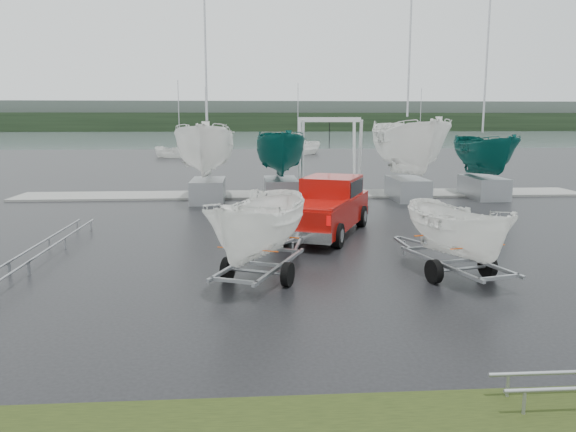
{
  "coord_description": "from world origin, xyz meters",
  "views": [
    {
      "loc": [
        -2.97,
        -16.7,
        4.04
      ],
      "look_at": [
        -1.81,
        -0.36,
        1.2
      ],
      "focal_mm": 35.0,
      "sensor_mm": 36.0,
      "label": 1
    }
  ],
  "objects_px": {
    "pickup_truck": "(327,205)",
    "trailer_hitched": "(259,172)",
    "trailer_parked": "(461,186)",
    "boat_hoist": "(329,145)"
  },
  "relations": [
    {
      "from": "trailer_hitched",
      "to": "trailer_parked",
      "type": "distance_m",
      "value": 5.05
    },
    {
      "from": "pickup_truck",
      "to": "boat_hoist",
      "type": "height_order",
      "value": "boat_hoist"
    },
    {
      "from": "trailer_hitched",
      "to": "trailer_parked",
      "type": "relative_size",
      "value": 1.16
    },
    {
      "from": "pickup_truck",
      "to": "trailer_parked",
      "type": "bearing_deg",
      "value": -44.42
    },
    {
      "from": "trailer_hitched",
      "to": "boat_hoist",
      "type": "distance_m",
      "value": 16.51
    },
    {
      "from": "pickup_truck",
      "to": "trailer_hitched",
      "type": "relative_size",
      "value": 1.22
    },
    {
      "from": "pickup_truck",
      "to": "trailer_hitched",
      "type": "bearing_deg",
      "value": -90.0
    },
    {
      "from": "trailer_hitched",
      "to": "trailer_parked",
      "type": "xyz_separation_m",
      "value": [
        5.03,
        -0.1,
        -0.36
      ]
    },
    {
      "from": "pickup_truck",
      "to": "boat_hoist",
      "type": "relative_size",
      "value": 1.51
    },
    {
      "from": "boat_hoist",
      "to": "pickup_truck",
      "type": "bearing_deg",
      "value": -98.58
    }
  ]
}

